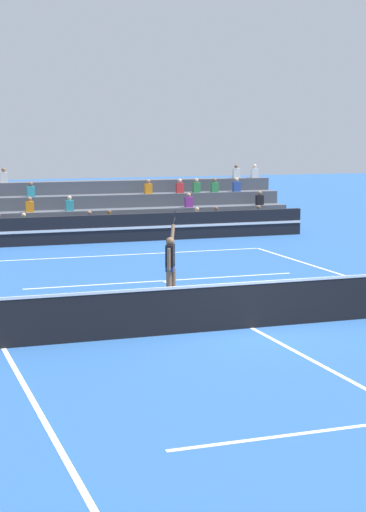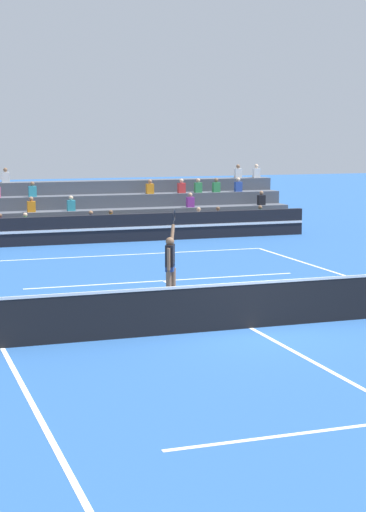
# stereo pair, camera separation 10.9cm
# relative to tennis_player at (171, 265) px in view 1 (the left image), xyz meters

# --- Properties ---
(ground_plane) EXTENTS (120.00, 120.00, 0.00)m
(ground_plane) POSITION_rel_tennis_player_xyz_m (0.83, -3.24, -0.98)
(ground_plane) COLOR #285699
(court_lines) EXTENTS (11.10, 23.90, 0.01)m
(court_lines) POSITION_rel_tennis_player_xyz_m (0.83, -3.24, -0.98)
(court_lines) COLOR white
(court_lines) RESTS_ON ground
(tennis_net) EXTENTS (12.00, 0.10, 1.10)m
(tennis_net) POSITION_rel_tennis_player_xyz_m (0.83, -3.24, -0.44)
(tennis_net) COLOR black
(tennis_net) RESTS_ON ground
(sponsor_banner_wall) EXTENTS (18.00, 0.26, 1.10)m
(sponsor_banner_wall) POSITION_rel_tennis_player_xyz_m (0.83, 12.16, -0.43)
(sponsor_banner_wall) COLOR black
(sponsor_banner_wall) RESTS_ON ground
(bleacher_stand) EXTENTS (18.50, 3.80, 2.83)m
(bleacher_stand) POSITION_rel_tennis_player_xyz_m (0.83, 15.33, -0.15)
(bleacher_stand) COLOR #4C515B
(bleacher_stand) RESTS_ON ground
(tennis_player) EXTENTS (0.67, 1.07, 2.41)m
(tennis_player) POSITION_rel_tennis_player_xyz_m (0.00, 0.00, 0.00)
(tennis_player) COLOR brown
(tennis_player) RESTS_ON ground
(tennis_ball) EXTENTS (0.07, 0.07, 0.07)m
(tennis_ball) POSITION_rel_tennis_player_xyz_m (0.54, 0.25, -0.95)
(tennis_ball) COLOR #C6DB33
(tennis_ball) RESTS_ON ground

